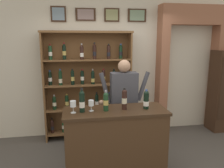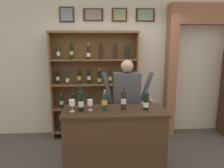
% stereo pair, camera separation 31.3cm
% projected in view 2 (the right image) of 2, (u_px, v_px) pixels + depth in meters
% --- Properties ---
extents(back_wall, '(12.00, 0.19, 3.24)m').
position_uv_depth(back_wall, '(114.00, 57.00, 4.64)').
color(back_wall, beige).
rests_on(back_wall, ground).
extents(wine_shelf, '(1.74, 0.32, 2.15)m').
position_uv_depth(wine_shelf, '(95.00, 84.00, 4.44)').
color(wine_shelf, brown).
rests_on(wine_shelf, ground).
extents(archway_doorway, '(1.45, 0.45, 2.68)m').
position_uv_depth(archway_doorway, '(199.00, 61.00, 4.63)').
color(archway_doorway, '#935B42').
rests_on(archway_doorway, ground).
extents(tasting_counter, '(1.44, 0.57, 1.03)m').
position_uv_depth(tasting_counter, '(114.00, 144.00, 3.17)').
color(tasting_counter, '#422B19').
rests_on(tasting_counter, ground).
extents(shopkeeper, '(0.86, 0.22, 1.67)m').
position_uv_depth(shopkeeper, '(127.00, 98.00, 3.63)').
color(shopkeeper, '#2D3347').
rests_on(shopkeeper, ground).
extents(tasting_bottle_bianco, '(0.07, 0.07, 0.33)m').
position_uv_depth(tasting_bottle_bianco, '(81.00, 100.00, 2.99)').
color(tasting_bottle_bianco, black).
rests_on(tasting_bottle_bianco, tasting_counter).
extents(tasting_bottle_grappa, '(0.07, 0.07, 0.29)m').
position_uv_depth(tasting_bottle_grappa, '(105.00, 101.00, 3.02)').
color(tasting_bottle_grappa, '#19381E').
rests_on(tasting_bottle_grappa, tasting_counter).
extents(tasting_bottle_brunello, '(0.07, 0.07, 0.31)m').
position_uv_depth(tasting_bottle_brunello, '(124.00, 99.00, 3.05)').
color(tasting_bottle_brunello, black).
rests_on(tasting_bottle_brunello, tasting_counter).
extents(tasting_bottle_prosecco, '(0.08, 0.08, 0.28)m').
position_uv_depth(tasting_bottle_prosecco, '(146.00, 101.00, 3.05)').
color(tasting_bottle_prosecco, black).
rests_on(tasting_bottle_prosecco, tasting_counter).
extents(wine_glass_right, '(0.08, 0.08, 0.15)m').
position_uv_depth(wine_glass_right, '(90.00, 103.00, 3.03)').
color(wine_glass_right, silver).
rests_on(wine_glass_right, tasting_counter).
extents(wine_glass_spare, '(0.08, 0.08, 0.17)m').
position_uv_depth(wine_glass_spare, '(72.00, 103.00, 2.98)').
color(wine_glass_spare, silver).
rests_on(wine_glass_spare, tasting_counter).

